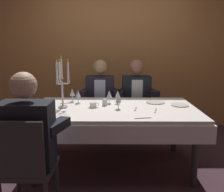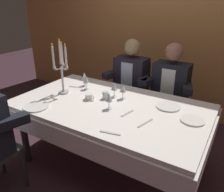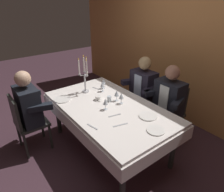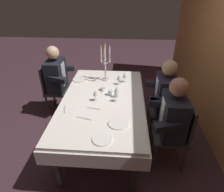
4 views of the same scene
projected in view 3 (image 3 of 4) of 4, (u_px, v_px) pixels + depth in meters
name	position (u px, v px, depth m)	size (l,w,h in m)	color
ground_plane	(109.00, 147.00, 3.14)	(12.00, 12.00, 0.00)	#412932
back_wall	(187.00, 45.00, 3.44)	(6.00, 0.12, 2.70)	#C98549
dining_table	(109.00, 113.00, 2.86)	(1.94, 1.14, 0.74)	white
candelabra	(85.00, 76.00, 3.09)	(0.15, 0.17, 0.59)	silver
dinner_plate_0	(156.00, 130.00, 2.29)	(0.21, 0.21, 0.01)	white
dinner_plate_1	(148.00, 116.00, 2.56)	(0.23, 0.23, 0.01)	white
dinner_plate_2	(62.00, 99.00, 2.97)	(0.25, 0.25, 0.01)	white
wine_glass_0	(102.00, 85.00, 3.18)	(0.07, 0.07, 0.16)	silver
wine_glass_1	(117.00, 94.00, 2.90)	(0.07, 0.07, 0.16)	silver
wine_glass_2	(103.00, 82.00, 3.29)	(0.07, 0.07, 0.16)	silver
wine_glass_3	(121.00, 96.00, 2.82)	(0.07, 0.07, 0.16)	silver
wine_glass_4	(105.00, 102.00, 2.67)	(0.07, 0.07, 0.16)	silver
water_tumbler_0	(109.00, 99.00, 2.92)	(0.06, 0.06, 0.08)	silver
coffee_cup_0	(98.00, 98.00, 2.95)	(0.13, 0.12, 0.06)	white
spoon_0	(92.00, 127.00, 2.36)	(0.17, 0.02, 0.01)	#B7B7BC
fork_1	(115.00, 115.00, 2.58)	(0.17, 0.02, 0.01)	#B7B7BC
fork_2	(97.00, 88.00, 3.32)	(0.17, 0.02, 0.01)	#B7B7BC
knife_3	(120.00, 125.00, 2.39)	(0.19, 0.02, 0.01)	#B7B7BC
seated_diner_0	(28.00, 105.00, 2.83)	(0.63, 0.48, 1.24)	#2D2F2B
seated_diner_1	(143.00, 86.00, 3.43)	(0.63, 0.48, 1.24)	#2D2F2B
seated_diner_2	(169.00, 97.00, 3.05)	(0.63, 0.48, 1.24)	#2D2F2B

